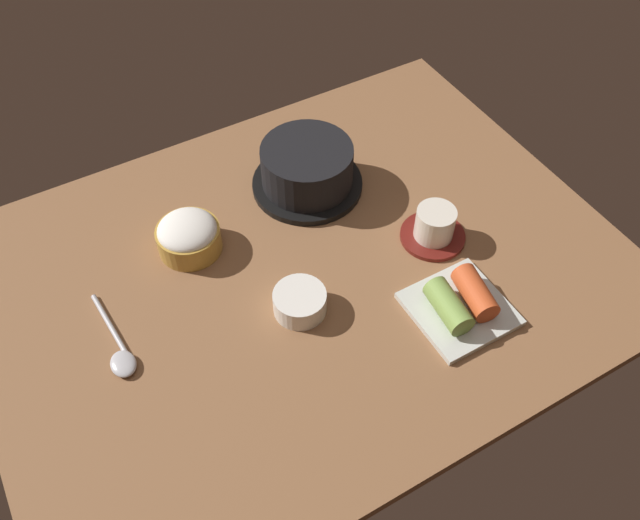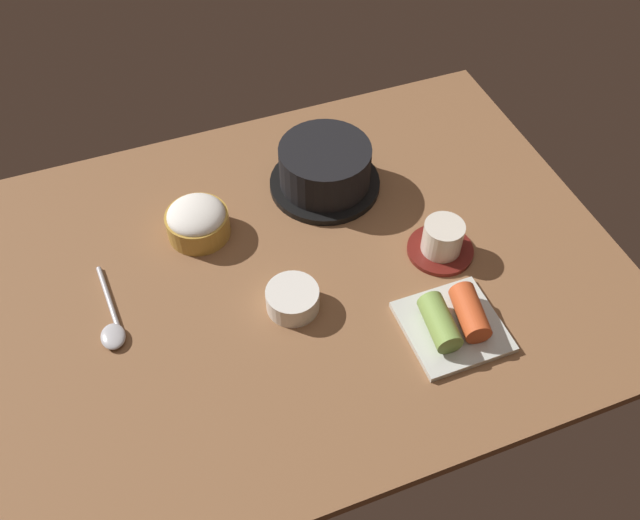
{
  "view_description": "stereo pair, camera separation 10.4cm",
  "coord_description": "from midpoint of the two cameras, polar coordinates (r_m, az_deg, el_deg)",
  "views": [
    {
      "loc": [
        -30.95,
        -59.67,
        85.83
      ],
      "look_at": [
        2.0,
        -2.0,
        5.0
      ],
      "focal_mm": 37.71,
      "sensor_mm": 36.0,
      "label": 1
    },
    {
      "loc": [
        -21.49,
        -64.12,
        85.83
      ],
      "look_at": [
        2.0,
        -2.0,
        5.0
      ],
      "focal_mm": 37.71,
      "sensor_mm": 36.0,
      "label": 2
    }
  ],
  "objects": [
    {
      "name": "banchan_cup_center",
      "position": [
        1.01,
        0.61,
        -3.47
      ],
      "size": [
        8.12,
        8.12,
        3.72
      ],
      "color": "white",
      "rests_on": "dining_table"
    },
    {
      "name": "tea_cup_with_saucer",
      "position": [
        1.1,
        13.01,
        1.46
      ],
      "size": [
        10.79,
        10.79,
        6.18
      ],
      "color": "maroon",
      "rests_on": "dining_table"
    },
    {
      "name": "rice_bowl",
      "position": [
        1.11,
        -7.75,
        3.19
      ],
      "size": [
        10.39,
        10.39,
        6.15
      ],
      "color": "#B78C38",
      "rests_on": "dining_table"
    },
    {
      "name": "kimchi_plate",
      "position": [
        1.02,
        14.19,
        -5.26
      ],
      "size": [
        14.14,
        14.14,
        4.95
      ],
      "color": "silver",
      "rests_on": "dining_table"
    },
    {
      "name": "dining_table",
      "position": [
        1.08,
        1.39,
        -1.04
      ],
      "size": [
        100.0,
        76.0,
        2.0
      ],
      "primitive_type": "cube",
      "color": "brown",
      "rests_on": "ground"
    },
    {
      "name": "stone_pot",
      "position": [
        1.17,
        2.99,
        7.67
      ],
      "size": [
        19.49,
        19.49,
        8.6
      ],
      "color": "black",
      "rests_on": "dining_table"
    },
    {
      "name": "spoon",
      "position": [
        1.03,
        -14.51,
        -5.59
      ],
      "size": [
        3.6,
        16.36,
        1.35
      ],
      "color": "#B7B7BC",
      "rests_on": "dining_table"
    }
  ]
}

